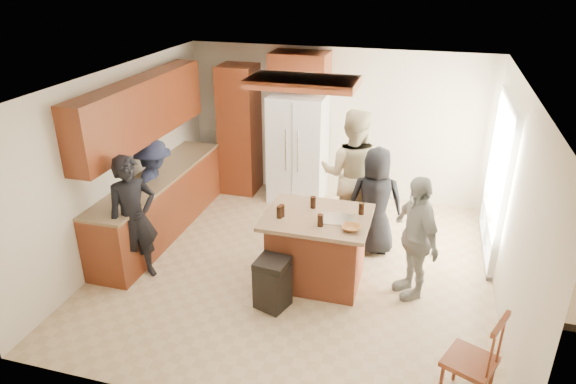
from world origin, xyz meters
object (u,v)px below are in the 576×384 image
(person_counter, at_px, (156,189))
(kitchen_island, at_px, (317,248))
(person_behind_left, at_px, (352,174))
(spindle_chair, at_px, (472,362))
(person_side_right, at_px, (415,237))
(trash_bin, at_px, (272,283))
(person_front_left, at_px, (133,219))
(person_behind_right, at_px, (375,201))
(refrigerator, at_px, (298,148))

(person_counter, relative_size, kitchen_island, 1.15)
(person_behind_left, bearing_deg, spindle_chair, 118.22)
(person_side_right, height_order, trash_bin, person_side_right)
(person_side_right, xyz_separation_m, spindle_chair, (0.62, -1.60, -0.32))
(person_counter, xyz_separation_m, trash_bin, (2.14, -1.23, -0.41))
(person_front_left, height_order, person_behind_right, person_front_left)
(person_counter, distance_m, kitchen_island, 2.59)
(person_counter, bearing_deg, spindle_chair, -123.74)
(trash_bin, bearing_deg, person_front_left, 175.64)
(person_behind_left, height_order, trash_bin, person_behind_left)
(person_front_left, height_order, person_counter, person_front_left)
(trash_bin, bearing_deg, refrigerator, 99.22)
(person_side_right, bearing_deg, trash_bin, -95.85)
(person_behind_left, height_order, spindle_chair, person_behind_left)
(person_behind_left, height_order, person_counter, person_behind_left)
(person_counter, distance_m, spindle_chair, 4.80)
(person_behind_right, height_order, person_side_right, person_side_right)
(person_behind_left, height_order, person_behind_right, person_behind_left)
(person_side_right, distance_m, kitchen_island, 1.21)
(refrigerator, relative_size, kitchen_island, 1.41)
(person_behind_left, relative_size, kitchen_island, 1.49)
(person_front_left, xyz_separation_m, person_counter, (-0.30, 1.09, -0.09))
(person_side_right, height_order, person_counter, person_side_right)
(person_front_left, distance_m, person_behind_left, 3.06)
(person_front_left, height_order, refrigerator, refrigerator)
(person_front_left, distance_m, trash_bin, 1.91)
(person_front_left, relative_size, refrigerator, 0.92)
(person_side_right, relative_size, person_counter, 1.06)
(person_front_left, xyz_separation_m, person_behind_right, (2.81, 1.46, -0.07))
(person_behind_left, xyz_separation_m, person_side_right, (0.97, -1.30, -0.18))
(person_behind_left, distance_m, person_counter, 2.83)
(person_behind_left, distance_m, kitchen_island, 1.46)
(person_behind_left, bearing_deg, person_behind_right, 133.00)
(trash_bin, distance_m, spindle_chair, 2.34)
(person_front_left, xyz_separation_m, person_behind_left, (2.41, 1.88, 0.13))
(person_front_left, height_order, trash_bin, person_front_left)
(person_behind_right, relative_size, spindle_chair, 1.53)
(person_side_right, distance_m, spindle_chair, 1.74)
(person_side_right, bearing_deg, person_front_left, -111.09)
(person_behind_right, height_order, spindle_chair, person_behind_right)
(person_front_left, height_order, spindle_chair, person_front_left)
(person_side_right, bearing_deg, spindle_chair, -9.63)
(person_behind_right, bearing_deg, person_front_left, 21.83)
(person_front_left, relative_size, person_behind_right, 1.09)
(person_behind_right, height_order, refrigerator, refrigerator)
(person_behind_right, xyz_separation_m, kitchen_island, (-0.59, -0.94, -0.29))
(person_behind_right, xyz_separation_m, person_side_right, (0.58, -0.89, 0.02))
(person_behind_right, distance_m, spindle_chair, 2.77)
(person_behind_left, relative_size, person_side_right, 1.23)
(person_side_right, distance_m, person_counter, 3.72)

